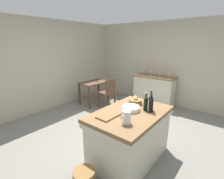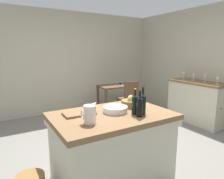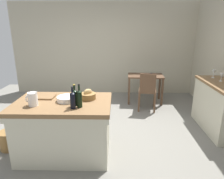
% 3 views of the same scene
% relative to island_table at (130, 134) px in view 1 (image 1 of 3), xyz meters
% --- Properties ---
extents(ground_plane, '(6.76, 6.76, 0.00)m').
position_rel_island_table_xyz_m(ground_plane, '(0.45, 0.59, -0.47)').
color(ground_plane, slate).
extents(wall_back, '(5.32, 0.12, 2.60)m').
position_rel_island_table_xyz_m(wall_back, '(0.45, 3.19, 0.83)').
color(wall_back, '#B2AA93').
rests_on(wall_back, ground).
extents(wall_right, '(0.12, 5.20, 2.60)m').
position_rel_island_table_xyz_m(wall_right, '(3.05, 0.59, 0.83)').
color(wall_right, '#B2AA93').
rests_on(wall_right, ground).
extents(island_table, '(1.41, 0.93, 0.86)m').
position_rel_island_table_xyz_m(island_table, '(0.00, 0.00, 0.00)').
color(island_table, brown).
rests_on(island_table, ground).
extents(side_cabinet, '(0.52, 1.29, 0.93)m').
position_rel_island_table_xyz_m(side_cabinet, '(2.71, 0.83, 0.00)').
color(side_cabinet, brown).
rests_on(side_cabinet, ground).
extents(writing_desk, '(0.93, 0.62, 0.77)m').
position_rel_island_table_xyz_m(writing_desk, '(1.54, 2.37, 0.14)').
color(writing_desk, '#513826').
rests_on(writing_desk, ground).
extents(wooden_chair, '(0.46, 0.46, 0.92)m').
position_rel_island_table_xyz_m(wooden_chair, '(1.51, 1.77, 0.04)').
color(wooden_chair, '#513826').
rests_on(wooden_chair, ground).
extents(pitcher, '(0.17, 0.13, 0.23)m').
position_rel_island_table_xyz_m(pitcher, '(-0.37, -0.16, 0.50)').
color(pitcher, white).
rests_on(pitcher, island_table).
extents(wash_bowl, '(0.30, 0.30, 0.07)m').
position_rel_island_table_xyz_m(wash_bowl, '(0.06, 0.03, 0.43)').
color(wash_bowl, white).
rests_on(wash_bowl, island_table).
extents(bread_basket, '(0.24, 0.24, 0.16)m').
position_rel_island_table_xyz_m(bread_basket, '(0.36, 0.13, 0.45)').
color(bread_basket, olive).
rests_on(bread_basket, island_table).
extents(cutting_board, '(0.36, 0.23, 0.02)m').
position_rel_island_table_xyz_m(cutting_board, '(-0.35, 0.17, 0.41)').
color(cutting_board, brown).
rests_on(cutting_board, island_table).
extents(wine_bottle_dark, '(0.07, 0.07, 0.32)m').
position_rel_island_table_xyz_m(wine_bottle_dark, '(0.29, -0.21, 0.53)').
color(wine_bottle_dark, black).
rests_on(wine_bottle_dark, island_table).
extents(wine_bottle_amber, '(0.07, 0.07, 0.31)m').
position_rel_island_table_xyz_m(wine_bottle_amber, '(0.22, -0.15, 0.52)').
color(wine_bottle_amber, black).
rests_on(wine_bottle_amber, island_table).
extents(wine_bottle_green, '(0.07, 0.07, 0.31)m').
position_rel_island_table_xyz_m(wine_bottle_green, '(0.21, -0.25, 0.52)').
color(wine_bottle_green, black).
rests_on(wine_bottle_green, island_table).
extents(wine_glass_far_left, '(0.07, 0.07, 0.16)m').
position_rel_island_table_xyz_m(wine_glass_far_left, '(2.69, 0.37, 0.57)').
color(wine_glass_far_left, white).
rests_on(wine_glass_far_left, side_cabinet).
extents(wine_glass_left, '(0.07, 0.07, 0.17)m').
position_rel_island_table_xyz_m(wine_glass_left, '(2.76, 0.70, 0.58)').
color(wine_glass_left, white).
rests_on(wine_glass_left, side_cabinet).
extents(wine_glass_middle, '(0.07, 0.07, 0.16)m').
position_rel_island_table_xyz_m(wine_glass_middle, '(2.76, 0.99, 0.57)').
color(wine_glass_middle, white).
rests_on(wine_glass_middle, side_cabinet).
extents(wine_glass_right, '(0.07, 0.07, 0.16)m').
position_rel_island_table_xyz_m(wine_glass_right, '(2.74, 1.26, 0.58)').
color(wine_glass_right, white).
rests_on(wine_glass_right, side_cabinet).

